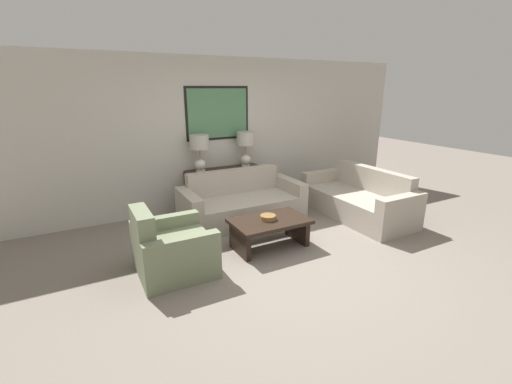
% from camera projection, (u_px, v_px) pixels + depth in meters
% --- Properties ---
extents(ground_plane, '(20.00, 20.00, 0.00)m').
position_uv_depth(ground_plane, '(295.00, 260.00, 4.41)').
color(ground_plane, slate).
extents(back_wall, '(8.12, 0.12, 2.65)m').
position_uv_depth(back_wall, '(217.00, 134.00, 6.16)').
color(back_wall, beige).
rests_on(back_wall, ground_plane).
extents(console_table, '(1.37, 0.37, 0.75)m').
position_uv_depth(console_table, '(225.00, 189.00, 6.22)').
color(console_table, '#332319').
rests_on(console_table, ground_plane).
extents(table_lamp_left, '(0.32, 0.32, 0.63)m').
position_uv_depth(table_lamp_left, '(199.00, 147.00, 5.79)').
color(table_lamp_left, silver).
rests_on(table_lamp_left, console_table).
extents(table_lamp_right, '(0.32, 0.32, 0.63)m').
position_uv_depth(table_lamp_right, '(246.00, 143.00, 6.19)').
color(table_lamp_right, silver).
rests_on(table_lamp_right, console_table).
extents(couch_by_back_wall, '(1.99, 0.91, 0.81)m').
position_uv_depth(couch_by_back_wall, '(241.00, 205.00, 5.66)').
color(couch_by_back_wall, '#ADA393').
rests_on(couch_by_back_wall, ground_plane).
extents(couch_by_side, '(0.91, 1.99, 0.81)m').
position_uv_depth(couch_by_side, '(358.00, 200.00, 5.87)').
color(couch_by_side, '#ADA393').
rests_on(couch_by_side, ground_plane).
extents(coffee_table, '(1.05, 0.66, 0.41)m').
position_uv_depth(coffee_table, '(270.00, 227.00, 4.71)').
color(coffee_table, black).
rests_on(coffee_table, ground_plane).
extents(decorative_bowl, '(0.21, 0.21, 0.06)m').
position_uv_depth(decorative_bowl, '(268.00, 217.00, 4.66)').
color(decorative_bowl, olive).
rests_on(decorative_bowl, coffee_table).
extents(armchair_near_back_wall, '(0.86, 0.87, 0.83)m').
position_uv_depth(armchair_near_back_wall, '(171.00, 250.00, 4.06)').
color(armchair_near_back_wall, '#707A5B').
rests_on(armchair_near_back_wall, ground_plane).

